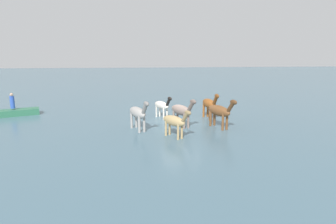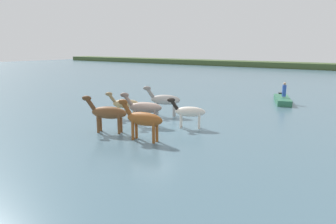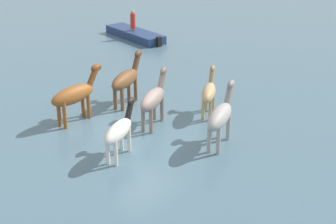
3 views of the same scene
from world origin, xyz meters
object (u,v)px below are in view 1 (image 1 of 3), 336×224
at_px(horse_dun_straggler, 220,111).
at_px(boat_skiff_near, 11,114).
at_px(horse_gray_outer, 175,121).
at_px(person_spotter_bow, 12,101).
at_px(horse_dark_mare, 182,110).
at_px(horse_mid_herd, 162,106).
at_px(horse_chestnut_trailing, 210,104).
at_px(horse_pinto_flank, 138,113).

height_order(horse_dun_straggler, boat_skiff_near, horse_dun_straggler).
bearing_deg(horse_gray_outer, person_spotter_bow, -155.42).
xyz_separation_m(horse_gray_outer, boat_skiff_near, (7.05, 11.77, -0.79)).
xyz_separation_m(horse_dark_mare, horse_mid_herd, (2.52, 1.02, -0.12)).
bearing_deg(horse_gray_outer, boat_skiff_near, -154.60).
distance_m(horse_chestnut_trailing, horse_mid_herd, 3.47).
bearing_deg(boat_skiff_near, person_spotter_bow, 18.37).
height_order(horse_pinto_flank, horse_dun_straggler, horse_dun_straggler).
height_order(horse_gray_outer, horse_mid_herd, horse_mid_herd).
bearing_deg(horse_gray_outer, horse_pinto_flank, -164.39).
bearing_deg(horse_gray_outer, horse_chestnut_trailing, 109.00).
xyz_separation_m(horse_mid_herd, person_spotter_bow, (2.38, 11.38, 0.15)).
relative_size(horse_dun_straggler, horse_gray_outer, 1.25).
bearing_deg(horse_dun_straggler, horse_chestnut_trailing, 156.97).
height_order(horse_dark_mare, person_spotter_bow, horse_dark_mare).
xyz_separation_m(horse_pinto_flank, person_spotter_bow, (5.43, 9.57, 0.01)).
bearing_deg(horse_chestnut_trailing, boat_skiff_near, -107.93).
bearing_deg(horse_mid_herd, horse_chestnut_trailing, 54.52).
relative_size(horse_pinto_flank, boat_skiff_near, 0.62).
height_order(horse_dark_mare, boat_skiff_near, horse_dark_mare).
xyz_separation_m(horse_dark_mare, horse_dun_straggler, (-0.65, -2.35, 0.03)).
distance_m(horse_dark_mare, horse_gray_outer, 2.42).
bearing_deg(horse_pinto_flank, horse_gray_outer, 26.48).
xyz_separation_m(boat_skiff_near, person_spotter_bow, (0.13, -0.16, 0.96)).
height_order(horse_dark_mare, horse_mid_herd, horse_dark_mare).
distance_m(horse_chestnut_trailing, boat_skiff_near, 15.26).
bearing_deg(horse_dun_straggler, horse_dark_mare, -127.60).
bearing_deg(horse_mid_herd, horse_pinto_flank, -55.66).
distance_m(horse_gray_outer, horse_mid_herd, 4.81).
bearing_deg(horse_pinto_flank, horse_chestnut_trailing, 92.18).
bearing_deg(horse_chestnut_trailing, horse_dark_mare, -58.67).
height_order(horse_gray_outer, person_spotter_bow, person_spotter_bow).
xyz_separation_m(horse_dun_straggler, person_spotter_bow, (5.55, 14.75, 0.00)).
bearing_deg(person_spotter_bow, horse_mid_herd, -101.81).
xyz_separation_m(horse_chestnut_trailing, person_spotter_bow, (3.00, 14.79, -0.00)).
xyz_separation_m(horse_dun_straggler, horse_gray_outer, (-1.63, 3.15, -0.16)).
bearing_deg(boat_skiff_near, horse_gray_outer, -51.51).
bearing_deg(person_spotter_bow, horse_dun_straggler, -110.61).
height_order(horse_mid_herd, boat_skiff_near, horse_mid_herd).
xyz_separation_m(horse_chestnut_trailing, horse_gray_outer, (-4.18, 3.19, -0.16)).
bearing_deg(horse_mid_herd, boat_skiff_near, -126.12).
bearing_deg(horse_mid_herd, horse_gray_outer, -22.39).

